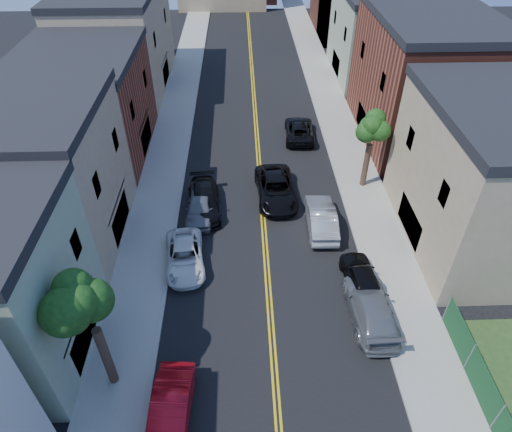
{
  "coord_description": "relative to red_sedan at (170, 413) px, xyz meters",
  "views": [
    {
      "loc": [
        -1.37,
        1.86,
        20.34
      ],
      "look_at": [
        -0.58,
        24.15,
        2.0
      ],
      "focal_mm": 31.47,
      "sensor_mm": 36.0,
      "label": 1
    }
  ],
  "objects": [
    {
      "name": "sidewalk_left",
      "position": [
        -3.05,
        28.11,
        -0.72
      ],
      "size": [
        3.2,
        100.0,
        0.15
      ],
      "primitive_type": "cube",
      "color": "gray",
      "rests_on": "ground"
    },
    {
      "name": "sidewalk_right",
      "position": [
        12.75,
        28.11,
        -0.72
      ],
      "size": [
        3.2,
        100.0,
        0.15
      ],
      "primitive_type": "cube",
      "color": "gray",
      "rests_on": "ground"
    },
    {
      "name": "curb_left",
      "position": [
        -1.3,
        28.11,
        -0.72
      ],
      "size": [
        0.3,
        100.0,
        0.15
      ],
      "primitive_type": "cube",
      "color": "gray",
      "rests_on": "ground"
    },
    {
      "name": "curb_right",
      "position": [
        11.0,
        28.11,
        -0.72
      ],
      "size": [
        0.3,
        100.0,
        0.15
      ],
      "primitive_type": "cube",
      "color": "gray",
      "rests_on": "ground"
    },
    {
      "name": "bldg_left_tan_near",
      "position": [
        -9.15,
        13.11,
        3.7
      ],
      "size": [
        9.0,
        10.0,
        9.0
      ],
      "primitive_type": "cube",
      "color": "#998466",
      "rests_on": "ground"
    },
    {
      "name": "bldg_left_brick",
      "position": [
        -9.15,
        24.11,
        3.2
      ],
      "size": [
        9.0,
        12.0,
        8.0
      ],
      "primitive_type": "cube",
      "color": "brown",
      "rests_on": "ground"
    },
    {
      "name": "bldg_left_tan_far",
      "position": [
        -9.15,
        38.11,
        3.95
      ],
      "size": [
        9.0,
        16.0,
        9.5
      ],
      "primitive_type": "cube",
      "color": "#998466",
      "rests_on": "ground"
    },
    {
      "name": "bldg_right_tan",
      "position": [
        18.85,
        12.11,
        3.7
      ],
      "size": [
        9.0,
        12.0,
        9.0
      ],
      "primitive_type": "cube",
      "color": "#998466",
      "rests_on": "ground"
    },
    {
      "name": "bldg_right_brick",
      "position": [
        18.85,
        26.11,
        4.2
      ],
      "size": [
        9.0,
        14.0,
        10.0
      ],
      "primitive_type": "cube",
      "color": "brown",
      "rests_on": "ground"
    },
    {
      "name": "bldg_right_palegrn",
      "position": [
        18.85,
        40.11,
        3.45
      ],
      "size": [
        9.0,
        12.0,
        8.5
      ],
      "primitive_type": "cube",
      "color": "gray",
      "rests_on": "ground"
    },
    {
      "name": "tree_left_mid",
      "position": [
        -3.03,
        2.12,
        5.79
      ],
      "size": [
        5.2,
        5.2,
        9.29
      ],
      "color": "#36251B",
      "rests_on": "sidewalk_left"
    },
    {
      "name": "tree_right_far",
      "position": [
        12.77,
        18.12,
        4.96
      ],
      "size": [
        4.4,
        4.4,
        8.03
      ],
      "color": "#36251B",
      "rests_on": "sidewalk_right"
    },
    {
      "name": "red_sedan",
      "position": [
        0.0,
        0.0,
        0.0
      ],
      "size": [
        1.96,
        4.92,
        1.59
      ],
      "primitive_type": "imported",
      "rotation": [
        0.0,
        0.0,
        -0.06
      ],
      "color": "#AF0B16",
      "rests_on": "ground"
    },
    {
      "name": "white_pickup",
      "position": [
        -0.24,
        10.05,
        -0.1
      ],
      "size": [
        2.9,
        5.26,
        1.39
      ],
      "primitive_type": "imported",
      "rotation": [
        0.0,
        0.0,
        0.12
      ],
      "color": "silver",
      "rests_on": "ground"
    },
    {
      "name": "grey_car_left",
      "position": [
        0.41,
        14.9,
        0.01
      ],
      "size": [
        2.02,
        4.76,
        1.61
      ],
      "primitive_type": "imported",
      "rotation": [
        0.0,
        0.0,
        -0.03
      ],
      "color": "slate",
      "rests_on": "ground"
    },
    {
      "name": "black_car_left",
      "position": [
        0.66,
        15.59,
        -0.01
      ],
      "size": [
        2.72,
        5.63,
        1.58
      ],
      "primitive_type": "imported",
      "rotation": [
        0.0,
        0.0,
        0.1
      ],
      "color": "black",
      "rests_on": "ground"
    },
    {
      "name": "grey_car_right",
      "position": [
        10.35,
        5.54,
        0.02
      ],
      "size": [
        2.41,
        5.68,
        1.64
      ],
      "primitive_type": "imported",
      "rotation": [
        0.0,
        0.0,
        3.16
      ],
      "color": "slate",
      "rests_on": "ground"
    },
    {
      "name": "black_car_right",
      "position": [
        10.35,
        7.81,
        -0.03
      ],
      "size": [
        2.05,
        4.6,
        1.54
      ],
      "primitive_type": "imported",
      "rotation": [
        0.0,
        0.0,
        3.19
      ],
      "color": "black",
      "rests_on": "ground"
    },
    {
      "name": "silver_car_right",
      "position": [
        8.77,
        13.3,
        0.06
      ],
      "size": [
        1.94,
        5.23,
        1.71
      ],
      "primitive_type": "imported",
      "rotation": [
        0.0,
        0.0,
        3.12
      ],
      "color": "#A6A9AE",
      "rests_on": "ground"
    },
    {
      "name": "dark_car_right_far",
      "position": [
        8.65,
        25.87,
        -0.06
      ],
      "size": [
        2.75,
        5.44,
        1.48
      ],
      "primitive_type": "imported",
      "rotation": [
        0.0,
        0.0,
        3.08
      ],
      "color": "black",
      "rests_on": "ground"
    },
    {
      "name": "black_suv_lane",
      "position": [
        5.91,
        16.8,
        0.04
      ],
      "size": [
        3.09,
        6.13,
        1.66
      ],
      "primitive_type": "imported",
      "rotation": [
        0.0,
        0.0,
        0.06
      ],
      "color": "black",
      "rests_on": "ground"
    }
  ]
}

